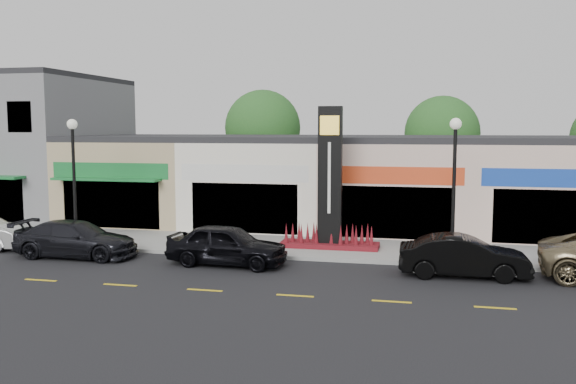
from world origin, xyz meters
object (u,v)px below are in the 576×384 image
Objects in this scene: pylon_sign at (330,198)px; car_black_sedan at (227,245)px; car_dark_sedan at (76,239)px; lamp_west_near at (74,169)px; lamp_east_near at (454,175)px; car_black_conv at (464,256)px.

pylon_sign is 5.16m from car_black_sedan.
pylon_sign is 1.29× the size of car_black_sedan.
pylon_sign is 10.61m from car_dark_sedan.
lamp_west_near is 0.91× the size of pylon_sign.
car_dark_sedan is at bearing -160.58° from pylon_sign.
pylon_sign is (11.00, 1.70, -1.20)m from lamp_west_near.
lamp_west_near is 1.08× the size of car_dark_sedan.
lamp_east_near is at bearing 0.00° from lamp_west_near.
lamp_west_near reaches higher than car_black_sedan.
pylon_sign reaches higher than lamp_east_near.
lamp_east_near is 3.32m from car_black_conv.
car_dark_sedan is at bearing 93.25° from car_black_sedan.
car_black_conv is (5.31, -3.55, -1.54)m from pylon_sign.
car_black_conv is (16.31, -1.85, -2.74)m from lamp_west_near.
lamp_east_near reaches higher than car_black_conv.
lamp_west_near is at bearing 82.69° from car_black_conv.
car_black_sedan is (6.47, -0.07, 0.05)m from car_dark_sedan.
car_dark_sedan is at bearing 88.94° from car_black_conv.
lamp_west_near is at bearing 80.05° from car_black_sedan.
lamp_west_near is 1.22× the size of car_black_conv.
lamp_east_near is at bearing 8.69° from car_black_conv.
car_black_sedan is at bearing -91.29° from car_dark_sedan.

